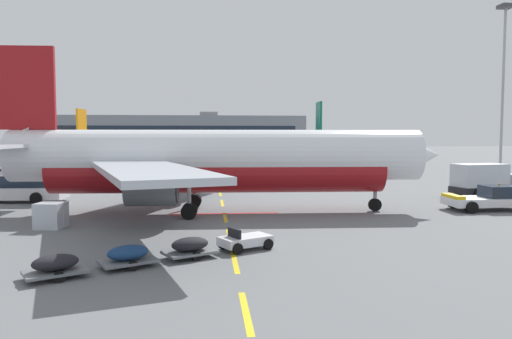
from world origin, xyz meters
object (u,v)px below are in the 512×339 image
Objects in this scene: airliner_far_center at (51,151)px; catering_truck at (486,180)px; uld_cargo_container at (51,215)px; apron_light_mast_far at (504,70)px; airliner_far_right at (32,146)px; airliner_mid_left at (306,144)px; pushback_tug at (489,199)px; airliner_foreground at (211,160)px; baggage_train at (161,251)px.

catering_truck is (49.91, -34.38, -1.74)m from airliner_far_center.
airliner_far_center is 4.06× the size of catering_truck.
catering_truck is at bearing 18.36° from uld_cargo_container.
airliner_far_right is at bearing 145.73° from apron_light_mast_far.
apron_light_mast_far reaches higher than uld_cargo_container.
airliner_far_center is (-45.97, -29.92, -0.60)m from airliner_mid_left.
airliner_mid_left is 1.18× the size of airliner_far_center.
pushback_tug is at bearing 7.72° from uld_cargo_container.
catering_truck is 3.94× the size of uld_cargo_container.
catering_truck is at bearing -86.49° from airliner_mid_left.
apron_light_mast_far is (65.29, -12.21, 11.57)m from airliner_far_center.
apron_light_mast_far reaches higher than airliner_foreground.
apron_light_mast_far is (83.38, -56.81, 11.76)m from airliner_far_right.
uld_cargo_container is at bearing -161.64° from catering_truck.
airliner_mid_left is 4.78× the size of catering_truck.
apron_light_mast_far is (19.32, -42.13, 10.97)m from airliner_mid_left.
airliner_far_right reaches higher than pushback_tug.
pushback_tug is 8.78m from catering_truck.
apron_light_mast_far is (41.11, 28.86, 11.01)m from airliner_foreground.
airliner_mid_left is 3.21× the size of baggage_train.
airliner_mid_left is at bearing 93.51° from catering_truck.
airliner_foreground is at bearing -144.93° from apron_light_mast_far.
baggage_train is 0.46× the size of apron_light_mast_far.
airliner_mid_left is (0.38, 71.90, 3.08)m from pushback_tug.
catering_truck is 37.64m from uld_cargo_container.
airliner_far_center is at bearing 145.44° from catering_truck.
catering_truck is (3.94, -64.30, -2.34)m from airliner_mid_left.
airliner_far_center is 59.51m from baggage_train.
catering_truck is at bearing 36.66° from baggage_train.
airliner_mid_left is 65.72m from airliner_far_right.
pushback_tug is (21.40, -0.91, -3.05)m from airliner_foreground.
airliner_mid_left is 82.57m from uld_cargo_container.
airliner_far_right is 1.16× the size of apron_light_mast_far.
airliner_far_right is at bearing 126.33° from pushback_tug.
catering_truck is (25.73, 6.69, -2.30)m from airliner_foreground.
airliner_foreground is 3.18× the size of baggage_train.
uld_cargo_container is (-7.61, 9.07, 0.27)m from baggage_train.
airliner_far_right is 14.97× the size of uld_cargo_container.
pushback_tug is 27.26m from baggage_train.
airliner_foreground is at bearing -165.41° from catering_truck.
apron_light_mast_far reaches higher than airliner_far_center.
airliner_far_center is 2.73× the size of baggage_train.
airliner_far_right is 101.58m from apron_light_mast_far.
airliner_foreground reaches higher than airliner_far_right.
pushback_tug reaches higher than baggage_train.
airliner_far_center is 1.24× the size of apron_light_mast_far.
airliner_far_center is at bearing 120.49° from airliner_foreground.
catering_truck is (4.33, 7.60, 0.74)m from pushback_tug.
pushback_tug is 0.55× the size of baggage_train.
airliner_far_right is 107.60m from baggage_train.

